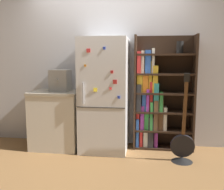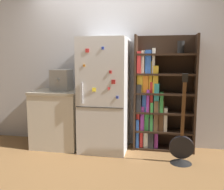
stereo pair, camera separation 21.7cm
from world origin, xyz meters
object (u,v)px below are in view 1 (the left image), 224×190
(refrigerator, at_px, (104,95))
(guitar, at_px, (182,149))
(espresso_machine, at_px, (60,80))
(bookshelf, at_px, (156,99))

(refrigerator, bearing_deg, guitar, -16.90)
(refrigerator, height_order, espresso_machine, refrigerator)
(refrigerator, xyz_separation_m, guitar, (1.13, -0.34, -0.67))
(refrigerator, xyz_separation_m, espresso_machine, (-0.69, 0.02, 0.21))
(refrigerator, bearing_deg, bookshelf, 14.10)
(refrigerator, distance_m, bookshelf, 0.80)
(bookshelf, bearing_deg, guitar, -56.85)
(espresso_machine, bearing_deg, refrigerator, -1.57)
(guitar, bearing_deg, refrigerator, 163.10)
(refrigerator, relative_size, bookshelf, 0.97)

